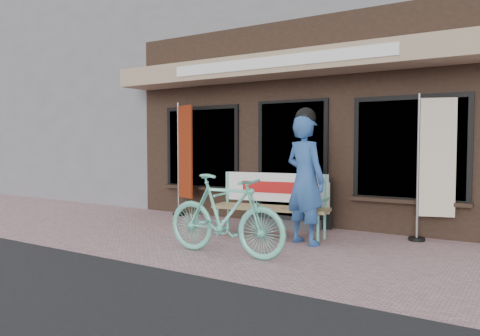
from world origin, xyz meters
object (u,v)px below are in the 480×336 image
Objects in this scene: bicycle at (225,215)px; nobori_cream at (434,165)px; nobori_red at (184,158)px; bench at (272,199)px; person at (305,177)px; menu_stand at (319,203)px.

nobori_cream reaches higher than bicycle.
nobori_red is 4.54m from nobori_cream.
bench is 0.85× the size of nobori_cream.
bench is 0.80m from person.
person is (0.66, -0.24, 0.38)m from bench.
nobori_red is (-2.36, 0.75, 0.58)m from bench.
nobori_red reaches higher than menu_stand.
person is at bearing -94.89° from menu_stand.
nobori_cream is at bearing -43.34° from bicycle.
bicycle is at bearing -20.28° from nobori_red.
bench is 2.42m from nobori_cream.
person is 0.90× the size of nobori_cream.
nobori_red is at bearing 47.00° from bicycle.
person is 1.32m from menu_stand.
bicycle is 3.18m from nobori_cream.
person reaches higher than bench.
nobori_cream is (1.51, 1.14, 0.16)m from person.
bench is at bearing -174.78° from nobori_cream.
bicycle is at bearing -96.63° from person.
bench is 2.54m from nobori_red.
nobori_red reaches higher than nobori_cream.
bench is at bearing 3.71° from nobori_red.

